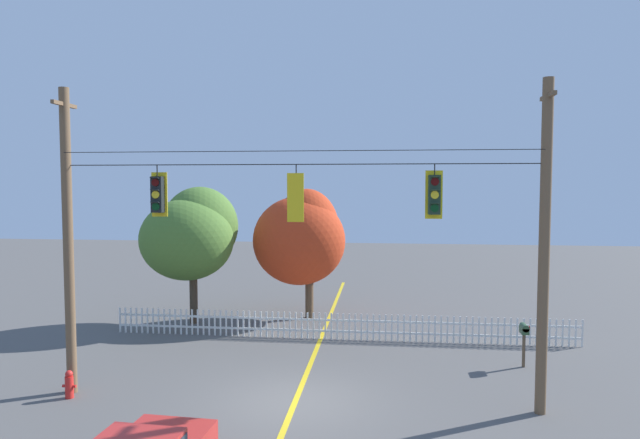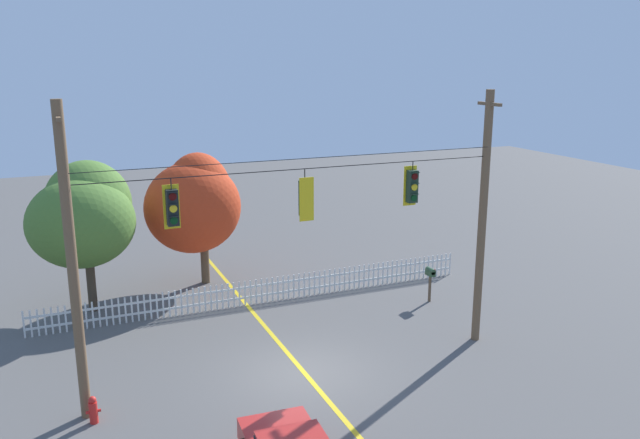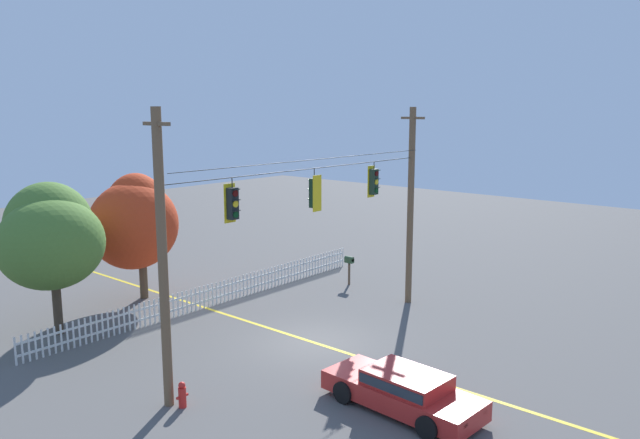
% 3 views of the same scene
% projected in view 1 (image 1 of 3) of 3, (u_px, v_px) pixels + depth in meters
% --- Properties ---
extents(ground, '(80.00, 80.00, 0.00)m').
position_uv_depth(ground, '(295.00, 402.00, 14.72)').
color(ground, '#565451').
extents(lane_centerline_stripe, '(0.16, 36.00, 0.01)m').
position_uv_depth(lane_centerline_stripe, '(295.00, 402.00, 14.72)').
color(lane_centerline_stripe, gold).
rests_on(lane_centerline_stripe, ground).
extents(signal_support_span, '(12.79, 1.10, 8.36)m').
position_uv_depth(signal_support_span, '(295.00, 242.00, 14.45)').
color(signal_support_span, brown).
rests_on(signal_support_span, ground).
extents(traffic_signal_northbound_secondary, '(0.43, 0.38, 1.38)m').
position_uv_depth(traffic_signal_northbound_secondary, '(158.00, 194.00, 14.80)').
color(traffic_signal_northbound_secondary, black).
extents(traffic_signal_westbound_side, '(0.43, 0.38, 1.48)m').
position_uv_depth(traffic_signal_westbound_side, '(296.00, 197.00, 14.36)').
color(traffic_signal_westbound_side, black).
extents(traffic_signal_northbound_primary, '(0.43, 0.38, 1.39)m').
position_uv_depth(traffic_signal_northbound_primary, '(434.00, 195.00, 13.97)').
color(traffic_signal_northbound_primary, black).
extents(white_picket_fence, '(17.24, 0.06, 0.98)m').
position_uv_depth(white_picket_fence, '(340.00, 326.00, 20.64)').
color(white_picket_fence, silver).
rests_on(white_picket_fence, ground).
extents(autumn_maple_near_fence, '(3.85, 3.97, 5.66)m').
position_uv_depth(autumn_maple_near_fence, '(193.00, 234.00, 22.92)').
color(autumn_maple_near_fence, '#473828').
rests_on(autumn_maple_near_fence, ground).
extents(autumn_maple_mid, '(3.96, 3.39, 5.57)m').
position_uv_depth(autumn_maple_mid, '(302.00, 237.00, 23.74)').
color(autumn_maple_mid, brown).
rests_on(autumn_maple_mid, ground).
extents(fire_hydrant, '(0.38, 0.22, 0.76)m').
position_uv_depth(fire_hydrant, '(69.00, 384.00, 14.98)').
color(fire_hydrant, red).
rests_on(fire_hydrant, ground).
extents(roadside_mailbox, '(0.25, 0.44, 1.38)m').
position_uv_depth(roadside_mailbox, '(524.00, 332.00, 17.47)').
color(roadside_mailbox, brown).
rests_on(roadside_mailbox, ground).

